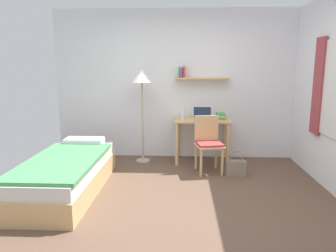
{
  "coord_description": "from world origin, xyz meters",
  "views": [
    {
      "loc": [
        0.06,
        -3.61,
        1.64
      ],
      "look_at": [
        -0.14,
        0.51,
        0.85
      ],
      "focal_mm": 33.81,
      "sensor_mm": 36.0,
      "label": 1
    }
  ],
  "objects_px": {
    "desk_chair": "(208,141)",
    "water_bottle": "(183,114)",
    "book_stack": "(221,116)",
    "laptop": "(202,116)",
    "desk": "(202,128)",
    "bed": "(67,174)",
    "standing_lamp": "(142,81)",
    "handbag": "(236,167)"
  },
  "relations": [
    {
      "from": "book_stack",
      "to": "handbag",
      "type": "bearing_deg",
      "value": -77.25
    },
    {
      "from": "bed",
      "to": "laptop",
      "type": "relative_size",
      "value": 6.01
    },
    {
      "from": "desk_chair",
      "to": "standing_lamp",
      "type": "height_order",
      "value": "standing_lamp"
    },
    {
      "from": "bed",
      "to": "desk_chair",
      "type": "relative_size",
      "value": 2.32
    },
    {
      "from": "bed",
      "to": "handbag",
      "type": "relative_size",
      "value": 5.2
    },
    {
      "from": "water_bottle",
      "to": "book_stack",
      "type": "bearing_deg",
      "value": 8.84
    },
    {
      "from": "desk",
      "to": "handbag",
      "type": "distance_m",
      "value": 0.97
    },
    {
      "from": "handbag",
      "to": "desk_chair",
      "type": "bearing_deg",
      "value": 154.98
    },
    {
      "from": "water_bottle",
      "to": "laptop",
      "type": "bearing_deg",
      "value": 14.01
    },
    {
      "from": "standing_lamp",
      "to": "bed",
      "type": "bearing_deg",
      "value": -121.11
    },
    {
      "from": "book_stack",
      "to": "desk_chair",
      "type": "bearing_deg",
      "value": -114.13
    },
    {
      "from": "bed",
      "to": "water_bottle",
      "type": "bearing_deg",
      "value": 41.67
    },
    {
      "from": "laptop",
      "to": "book_stack",
      "type": "xyz_separation_m",
      "value": [
        0.31,
        0.02,
        -0.0
      ]
    },
    {
      "from": "laptop",
      "to": "book_stack",
      "type": "bearing_deg",
      "value": 3.13
    },
    {
      "from": "book_stack",
      "to": "laptop",
      "type": "bearing_deg",
      "value": -176.87
    },
    {
      "from": "water_bottle",
      "to": "standing_lamp",
      "type": "bearing_deg",
      "value": 178.02
    },
    {
      "from": "bed",
      "to": "book_stack",
      "type": "xyz_separation_m",
      "value": [
        2.15,
        1.45,
        0.56
      ]
    },
    {
      "from": "desk_chair",
      "to": "handbag",
      "type": "relative_size",
      "value": 2.24
    },
    {
      "from": "standing_lamp",
      "to": "book_stack",
      "type": "relative_size",
      "value": 6.89
    },
    {
      "from": "book_stack",
      "to": "water_bottle",
      "type": "bearing_deg",
      "value": -171.16
    },
    {
      "from": "handbag",
      "to": "desk",
      "type": "bearing_deg",
      "value": 124.43
    },
    {
      "from": "water_bottle",
      "to": "handbag",
      "type": "bearing_deg",
      "value": -38.1
    },
    {
      "from": "bed",
      "to": "water_bottle",
      "type": "xyz_separation_m",
      "value": [
        1.51,
        1.35,
        0.61
      ]
    },
    {
      "from": "bed",
      "to": "standing_lamp",
      "type": "xyz_separation_m",
      "value": [
        0.83,
        1.37,
        1.14
      ]
    },
    {
      "from": "desk",
      "to": "water_bottle",
      "type": "xyz_separation_m",
      "value": [
        -0.33,
        -0.07,
        0.25
      ]
    },
    {
      "from": "water_bottle",
      "to": "book_stack",
      "type": "distance_m",
      "value": 0.65
    },
    {
      "from": "standing_lamp",
      "to": "laptop",
      "type": "bearing_deg",
      "value": 3.31
    },
    {
      "from": "water_bottle",
      "to": "desk",
      "type": "bearing_deg",
      "value": 11.78
    },
    {
      "from": "desk",
      "to": "handbag",
      "type": "relative_size",
      "value": 2.42
    },
    {
      "from": "desk_chair",
      "to": "water_bottle",
      "type": "height_order",
      "value": "water_bottle"
    },
    {
      "from": "standing_lamp",
      "to": "laptop",
      "type": "relative_size",
      "value": 4.72
    },
    {
      "from": "desk",
      "to": "book_stack",
      "type": "relative_size",
      "value": 4.07
    },
    {
      "from": "standing_lamp",
      "to": "handbag",
      "type": "relative_size",
      "value": 4.08
    },
    {
      "from": "desk_chair",
      "to": "water_bottle",
      "type": "xyz_separation_m",
      "value": [
        -0.4,
        0.44,
        0.37
      ]
    },
    {
      "from": "laptop",
      "to": "book_stack",
      "type": "relative_size",
      "value": 1.46
    },
    {
      "from": "desk",
      "to": "bed",
      "type": "bearing_deg",
      "value": -142.43
    },
    {
      "from": "standing_lamp",
      "to": "book_stack",
      "type": "xyz_separation_m",
      "value": [
        1.33,
        0.08,
        -0.58
      ]
    },
    {
      "from": "desk_chair",
      "to": "water_bottle",
      "type": "bearing_deg",
      "value": 132.04
    },
    {
      "from": "water_bottle",
      "to": "handbag",
      "type": "distance_m",
      "value": 1.25
    },
    {
      "from": "standing_lamp",
      "to": "handbag",
      "type": "xyz_separation_m",
      "value": [
        1.49,
        -0.66,
        -1.25
      ]
    },
    {
      "from": "bed",
      "to": "desk_chair",
      "type": "distance_m",
      "value": 2.13
    },
    {
      "from": "desk",
      "to": "book_stack",
      "type": "bearing_deg",
      "value": 5.74
    }
  ]
}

